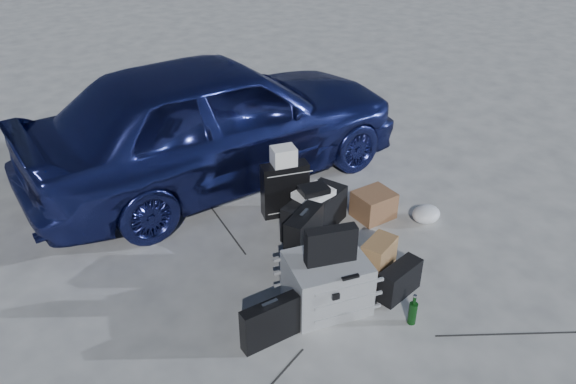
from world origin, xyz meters
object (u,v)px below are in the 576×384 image
object	(u,v)px
briefcase	(270,323)
duffel_bag	(315,213)
green_bottle	(413,310)
pelican_case	(327,283)
suitcase_left	(304,242)
suitcase_right	(285,189)
cardboard_box	(374,205)
car	(217,119)

from	to	relation	value
briefcase	duffel_bag	distance (m)	1.56
green_bottle	pelican_case	bearing A→B (deg)	124.95
pelican_case	suitcase_left	size ratio (longest dim) A/B	1.07
suitcase_right	green_bottle	world-z (taller)	suitcase_right
briefcase	cardboard_box	distance (m)	2.00
pelican_case	suitcase_left	distance (m)	0.51
suitcase_right	duffel_bag	size ratio (longest dim) A/B	0.77
cardboard_box	pelican_case	bearing A→B (deg)	-150.08
suitcase_right	green_bottle	distance (m)	1.91
car	suitcase_right	distance (m)	1.16
car	suitcase_right	size ratio (longest dim) A/B	7.47
pelican_case	green_bottle	world-z (taller)	pelican_case
briefcase	suitcase_left	distance (m)	0.93
car	suitcase_left	bearing A→B (deg)	174.51
briefcase	cardboard_box	bearing A→B (deg)	27.30
car	suitcase_left	size ratio (longest dim) A/B	7.28
suitcase_left	duffel_bag	xyz separation A→B (m)	(0.47, 0.42, -0.11)
car	cardboard_box	bearing A→B (deg)	-150.90
cardboard_box	suitcase_left	bearing A→B (deg)	-168.16
duffel_bag	cardboard_box	bearing A→B (deg)	-35.66
suitcase_right	green_bottle	bearing A→B (deg)	-75.18
car	briefcase	distance (m)	2.70
pelican_case	duffel_bag	size ratio (longest dim) A/B	0.84
pelican_case	duffel_bag	world-z (taller)	pelican_case
suitcase_left	green_bottle	xyz separation A→B (m)	(0.26, -1.06, -0.16)
car	briefcase	world-z (taller)	car
car	green_bottle	world-z (taller)	car
duffel_bag	green_bottle	distance (m)	1.50
suitcase_left	car	bearing A→B (deg)	56.97
car	briefcase	xyz separation A→B (m)	(-1.03, -2.44, -0.54)
briefcase	suitcase_left	bearing A→B (deg)	40.52
briefcase	green_bottle	world-z (taller)	briefcase
car	pelican_case	xyz separation A→B (m)	(-0.43, -2.38, -0.50)
briefcase	suitcase_right	world-z (taller)	suitcase_right
pelican_case	cardboard_box	bearing A→B (deg)	47.26
suitcase_left	suitcase_right	bearing A→B (deg)	38.72
car	pelican_case	size ratio (longest dim) A/B	6.81
cardboard_box	green_bottle	bearing A→B (deg)	-123.07
briefcase	cardboard_box	size ratio (longest dim) A/B	1.26
briefcase	duffel_bag	bearing A→B (deg)	42.79
car	cardboard_box	distance (m)	1.95
car	green_bottle	distance (m)	3.02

